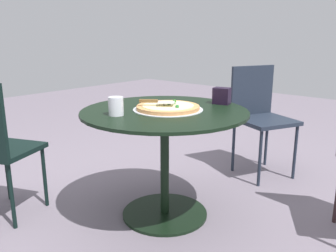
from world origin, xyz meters
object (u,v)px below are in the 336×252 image
Objects in this scene: pizza_on_tray at (168,108)px; drinking_cup at (116,106)px; pizza_server at (157,102)px; napkin_dispenser at (222,96)px; patio_chair_far at (260,111)px; patio_table at (165,138)px.

drinking_cup is (0.12, 0.30, 0.04)m from pizza_on_tray.
napkin_dispenser is at bearing -113.98° from pizza_server.
pizza_on_tray is 0.48× the size of patio_chair_far.
drinking_cup reaches higher than patio_table.
pizza_on_tray is 4.06× the size of drinking_cup.
drinking_cup is at bearing 72.63° from pizza_server.
drinking_cup is (0.08, 0.25, 0.00)m from pizza_server.
napkin_dispenser reaches higher than pizza_server.
patio_table is 1.06m from patio_chair_far.
patio_table is 0.38m from drinking_cup.
pizza_server is at bearing 44.49° from patio_table.
pizza_on_tray reaches higher than patio_table.
drinking_cup is 1.37m from patio_chair_far.
napkin_dispenser reaches higher than patio_table.
drinking_cup is at bearing 81.45° from patio_chair_far.
pizza_on_tray is (-0.01, -0.02, 0.19)m from patio_table.
napkin_dispenser is at bearing -111.28° from pizza_on_tray.
pizza_on_tray is at bearing -111.89° from drinking_cup.
patio_table is at bearing 54.50° from napkin_dispenser.
patio_chair_far is at bearing -98.62° from napkin_dispenser.
pizza_server is (0.03, 0.03, 0.22)m from patio_table.
pizza_server is at bearing 49.73° from pizza_on_tray.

